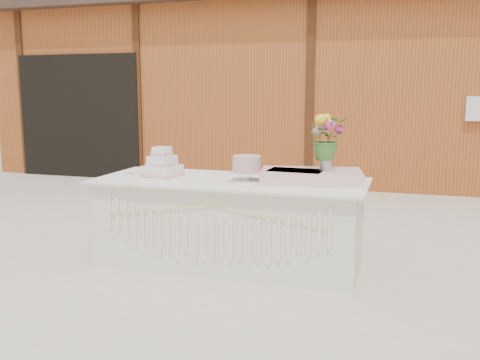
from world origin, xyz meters
name	(u,v)px	position (x,y,z in m)	size (l,w,h in m)	color
ground	(230,263)	(0.00, 0.00, 0.00)	(80.00, 80.00, 0.00)	beige
barn	(328,85)	(-0.01, 5.99, 1.68)	(12.60, 4.60, 3.30)	#9E4E21
cake_table	(230,222)	(0.00, 0.00, 0.39)	(2.40, 1.00, 0.77)	silver
wedding_cake	(162,166)	(-0.66, 0.01, 0.86)	(0.34, 0.34, 0.27)	white
pink_cake_stand	(247,167)	(0.17, -0.06, 0.90)	(0.31, 0.31, 0.23)	white
satin_runner	(311,176)	(0.71, 0.07, 0.82)	(0.85, 0.49, 0.11)	beige
flower_vase	(326,162)	(0.83, 0.07, 0.95)	(0.10, 0.10, 0.14)	#B5B5BA
bouquet	(327,133)	(0.83, 0.07, 1.20)	(0.32, 0.28, 0.36)	#3B6C2B
loose_flowers	(135,172)	(-0.99, 0.09, 0.78)	(0.13, 0.32, 0.02)	pink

